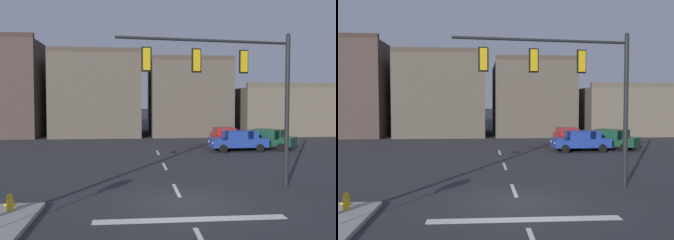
{
  "view_description": "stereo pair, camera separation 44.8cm",
  "coord_description": "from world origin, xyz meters",
  "views": [
    {
      "loc": [
        -1.88,
        -13.7,
        3.84
      ],
      "look_at": [
        -0.27,
        3.05,
        3.02
      ],
      "focal_mm": 39.21,
      "sensor_mm": 36.0,
      "label": 1
    },
    {
      "loc": [
        -1.44,
        -13.73,
        3.84
      ],
      "look_at": [
        -0.27,
        3.05,
        3.02
      ],
      "focal_mm": 39.21,
      "sensor_mm": 36.0,
      "label": 2
    }
  ],
  "objects": [
    {
      "name": "lane_centreline",
      "position": [
        0.0,
        2.0,
        0.0
      ],
      "size": [
        0.16,
        26.4,
        0.01
      ],
      "color": "silver",
      "rests_on": "ground"
    },
    {
      "name": "signal_mast_near_side",
      "position": [
        2.56,
        1.93,
        4.88
      ],
      "size": [
        7.74,
        1.07,
        6.91
      ],
      "color": "black",
      "rests_on": "ground"
    },
    {
      "name": "car_lot_middle",
      "position": [
        6.38,
        14.25,
        0.86
      ],
      "size": [
        4.52,
        2.07,
        1.61
      ],
      "color": "navy",
      "rests_on": "ground"
    },
    {
      "name": "ground_plane",
      "position": [
        0.0,
        0.0,
        0.0
      ],
      "size": [
        400.0,
        400.0,
        0.0
      ],
      "primitive_type": "plane",
      "color": "#2B2B30"
    },
    {
      "name": "car_lot_farside",
      "position": [
        6.05,
        17.4,
        0.86
      ],
      "size": [
        2.02,
        4.5,
        1.61
      ],
      "color": "#A81E1E",
      "rests_on": "ground"
    },
    {
      "name": "building_row",
      "position": [
        -3.5,
        30.51,
        4.41
      ],
      "size": [
        41.45,
        13.19,
        10.88
      ],
      "color": "#473833",
      "rests_on": "ground"
    },
    {
      "name": "stop_bar_paint",
      "position": [
        0.0,
        -2.0,
        0.0
      ],
      "size": [
        6.4,
        0.5,
        0.01
      ],
      "primitive_type": "cube",
      "color": "silver",
      "rests_on": "ground"
    },
    {
      "name": "fire_hydrant",
      "position": [
        -6.05,
        -0.96,
        0.33
      ],
      "size": [
        0.4,
        0.3,
        0.75
      ],
      "color": "gold",
      "rests_on": "ground"
    },
    {
      "name": "car_lot_nearside",
      "position": [
        9.12,
        15.38,
        0.86
      ],
      "size": [
        4.52,
        4.21,
        1.61
      ],
      "color": "#143D28",
      "rests_on": "ground"
    }
  ]
}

